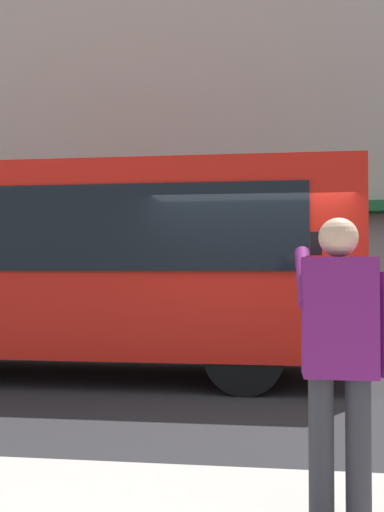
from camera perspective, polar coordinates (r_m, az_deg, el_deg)
The scene contains 4 objects.
ground_plane at distance 7.90m, azimuth 5.94°, elevation -12.76°, with size 60.00×60.00×0.00m, color #232326.
building_facade_far at distance 15.20m, azimuth 6.68°, elevation 15.55°, with size 28.00×1.55×12.00m.
red_bus at distance 9.12m, azimuth -13.97°, elevation -0.57°, with size 9.05×2.54×3.08m.
pedestrian_photographer at distance 3.39m, azimuth 14.13°, elevation -8.39°, with size 0.53×0.52×1.70m.
Camera 1 is at (-0.22, 7.74, 1.56)m, focal length 41.24 mm.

